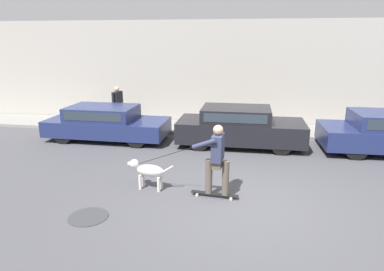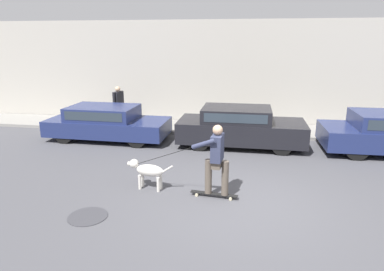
% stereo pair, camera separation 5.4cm
% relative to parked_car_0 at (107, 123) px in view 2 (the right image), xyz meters
% --- Properties ---
extents(ground_plane, '(36.00, 36.00, 0.00)m').
position_rel_parked_car_0_xyz_m(ground_plane, '(4.68, -4.15, -0.58)').
color(ground_plane, '#47474C').
extents(back_wall, '(32.00, 0.30, 4.08)m').
position_rel_parked_car_0_xyz_m(back_wall, '(4.68, 2.99, 1.46)').
color(back_wall, '#ADA89E').
rests_on(back_wall, ground_plane).
extents(sidewalk_curb, '(30.00, 1.86, 0.11)m').
position_rel_parked_car_0_xyz_m(sidewalk_curb, '(4.68, 1.90, -0.52)').
color(sidewalk_curb, gray).
rests_on(sidewalk_curb, ground_plane).
extents(parked_car_0, '(4.12, 1.74, 1.16)m').
position_rel_parked_car_0_xyz_m(parked_car_0, '(0.00, 0.00, 0.00)').
color(parked_car_0, black).
rests_on(parked_car_0, ground_plane).
extents(parked_car_1, '(4.01, 1.67, 1.26)m').
position_rel_parked_car_0_xyz_m(parked_car_1, '(4.52, -0.00, 0.05)').
color(parked_car_1, black).
rests_on(parked_car_1, ground_plane).
extents(dog, '(1.11, 0.36, 0.69)m').
position_rel_parked_car_0_xyz_m(dog, '(2.56, -3.72, -0.13)').
color(dog, beige).
rests_on(dog, ground_plane).
extents(skateboarder, '(2.41, 0.62, 1.63)m').
position_rel_parked_car_0_xyz_m(skateboarder, '(4.15, -3.90, 0.35)').
color(skateboarder, beige).
rests_on(skateboarder, ground_plane).
extents(pedestrian_with_bag, '(0.31, 0.69, 1.50)m').
position_rel_parked_car_0_xyz_m(pedestrian_with_bag, '(-0.19, 1.64, 0.36)').
color(pedestrian_with_bag, brown).
rests_on(pedestrian_with_bag, sidewalk_curb).
extents(manhole_cover, '(0.77, 0.77, 0.01)m').
position_rel_parked_car_0_xyz_m(manhole_cover, '(1.78, -5.18, -0.57)').
color(manhole_cover, '#38383D').
rests_on(manhole_cover, ground_plane).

